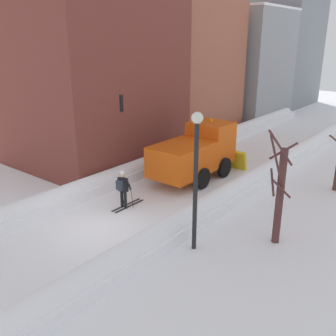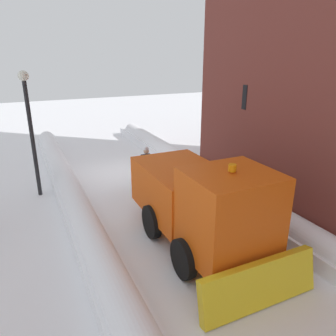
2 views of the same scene
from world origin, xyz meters
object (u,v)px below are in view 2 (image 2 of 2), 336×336
object	(u,v)px
traffic_light_pole	(245,121)
street_lamp	(30,119)
skier	(147,164)
plow_truck	(201,203)

from	to	relation	value
traffic_light_pole	street_lamp	xyz separation A→B (m)	(7.51, -3.77, 0.03)
skier	traffic_light_pole	distance (m)	4.69
traffic_light_pole	street_lamp	bearing A→B (deg)	-26.70
plow_truck	street_lamp	bearing A→B (deg)	-56.20
skier	traffic_light_pole	bearing A→B (deg)	136.05
skier	traffic_light_pole	world-z (taller)	traffic_light_pole
plow_truck	traffic_light_pole	world-z (taller)	traffic_light_pole
plow_truck	skier	distance (m)	5.37
plow_truck	skier	xyz separation A→B (m)	(-0.35, -5.33, -0.48)
skier	traffic_light_pole	size ratio (longest dim) A/B	0.40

